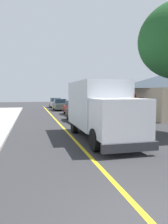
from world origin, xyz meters
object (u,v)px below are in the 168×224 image
at_px(parked_car_mid, 74,108).
at_px(stop_sign, 131,103).
at_px(parked_car_near, 80,112).
at_px(parked_car_furthest, 56,103).
at_px(parked_car_far, 60,105).
at_px(box_truck, 100,107).

xyz_separation_m(parked_car_mid, stop_sign, (1.72, -11.50, 1.06)).
bearing_deg(parked_car_mid, parked_car_near, -95.52).
relative_size(parked_car_furthest, stop_sign, 1.69).
bearing_deg(parked_car_near, stop_sign, -67.98).
bearing_deg(parked_car_furthest, parked_car_far, -90.14).
bearing_deg(parked_car_far, stop_sign, -82.49).
xyz_separation_m(parked_car_far, stop_sign, (2.42, -18.34, 1.06)).
height_order(box_truck, parked_car_near, box_truck).
relative_size(parked_car_mid, stop_sign, 1.69).
xyz_separation_m(box_truck, parked_car_mid, (1.12, 13.44, -0.97)).
distance_m(parked_car_furthest, stop_sign, 24.66).
height_order(box_truck, stop_sign, box_truck).
relative_size(parked_car_near, stop_sign, 1.68).
bearing_deg(parked_car_near, box_truck, -94.15).
bearing_deg(parked_car_near, parked_car_far, 90.61).
xyz_separation_m(box_truck, parked_car_furthest, (0.43, 26.45, -0.97)).
xyz_separation_m(parked_car_near, parked_car_mid, (0.57, 5.86, 0.00)).
relative_size(parked_car_near, parked_car_furthest, 1.00).
distance_m(box_truck, parked_car_near, 7.66).
height_order(parked_car_far, parked_car_furthest, same).
distance_m(box_truck, parked_car_far, 20.30).
height_order(parked_car_far, stop_sign, stop_sign).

